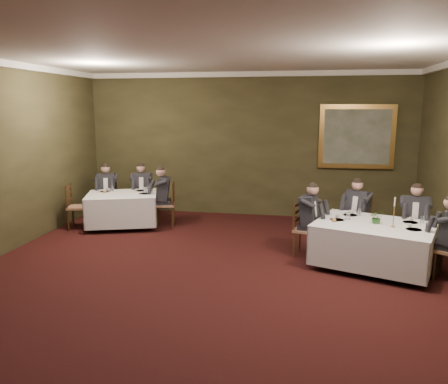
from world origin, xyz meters
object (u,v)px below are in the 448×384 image
(chair_main_backleft, at_px, (357,233))
(chair_sec_endleft, at_px, (78,216))
(chair_main_backright, at_px, (412,241))
(chair_sec_backleft, at_px, (108,207))
(diner_main_backleft, at_px, (357,222))
(diner_sec_backleft, at_px, (108,198))
(table_main, at_px, (373,242))
(diner_main_endleft, at_px, (307,228))
(painting, at_px, (357,137))
(chair_sec_backright, at_px, (143,206))
(chair_sec_endright, at_px, (166,213))
(chair_main_endleft, at_px, (306,240))
(candlestick, at_px, (394,216))
(table_second, at_px, (122,207))
(diner_sec_endright, at_px, (165,203))
(diner_sec_backright, at_px, (142,197))
(centerpiece, at_px, (377,216))
(diner_main_backright, at_px, (413,229))

(chair_main_backleft, relative_size, chair_sec_endleft, 1.00)
(chair_main_backright, bearing_deg, chair_sec_backleft, -1.67)
(diner_main_backleft, xyz_separation_m, diner_sec_backleft, (-5.67, 1.19, 0.00))
(table_main, xyz_separation_m, diner_main_endleft, (-1.10, 0.40, 0.06))
(painting, bearing_deg, diner_main_endleft, -111.11)
(chair_sec_backright, distance_m, painting, 5.38)
(diner_main_endleft, distance_m, chair_sec_endleft, 5.10)
(chair_main_backright, distance_m, chair_sec_endright, 5.21)
(table_main, bearing_deg, chair_main_backleft, 97.65)
(chair_sec_backleft, xyz_separation_m, chair_sec_backright, (0.78, 0.26, 0.00))
(chair_main_backleft, bearing_deg, diner_sec_backleft, 19.82)
(diner_main_backleft, distance_m, diner_main_endleft, 1.16)
(chair_sec_endright, bearing_deg, chair_main_endleft, -129.54)
(chair_sec_backright, xyz_separation_m, candlestick, (5.30, -2.68, 0.67))
(table_second, distance_m, chair_sec_backleft, 0.90)
(chair_sec_backleft, bearing_deg, diner_sec_endright, 154.08)
(chair_main_backleft, distance_m, chair_main_endleft, 1.18)
(table_second, relative_size, painting, 1.06)
(table_second, height_order, chair_main_endleft, chair_main_endleft)
(chair_main_backleft, height_order, candlestick, candlestick)
(chair_sec_backright, height_order, diner_sec_backright, diner_sec_backright)
(chair_sec_endright, distance_m, centerpiece, 4.75)
(chair_sec_backleft, bearing_deg, diner_main_endleft, 144.26)
(chair_sec_backleft, height_order, chair_sec_endright, same)
(chair_main_endleft, relative_size, diner_sec_endright, 0.74)
(diner_sec_backleft, distance_m, chair_sec_backright, 0.85)
(table_main, distance_m, chair_sec_backright, 5.64)
(chair_main_endleft, bearing_deg, diner_main_endleft, 90.00)
(diner_main_backright, distance_m, chair_sec_endright, 5.21)
(diner_main_backright, height_order, chair_sec_backright, diner_main_backright)
(diner_sec_backleft, bearing_deg, table_main, 144.66)
(chair_main_endleft, bearing_deg, chair_sec_endright, -100.36)
(diner_main_backleft, relative_size, chair_main_backright, 1.35)
(chair_main_backleft, height_order, chair_sec_endleft, same)
(table_main, xyz_separation_m, centerpiece, (0.03, 0.01, 0.44))
(chair_main_endleft, distance_m, chair_sec_endleft, 5.08)
(chair_sec_backright, xyz_separation_m, centerpiece, (5.07, -2.51, 0.60))
(chair_main_endleft, relative_size, painting, 0.58)
(table_main, distance_m, chair_main_backright, 1.10)
(chair_main_backleft, distance_m, diner_sec_backleft, 5.80)
(chair_main_backright, xyz_separation_m, diner_main_backright, (-0.00, -0.01, 0.23))
(diner_main_backright, bearing_deg, diner_main_endleft, 21.00)
(table_main, distance_m, centerpiece, 0.44)
(diner_main_backleft, relative_size, painting, 0.78)
(diner_sec_backright, height_order, chair_sec_endleft, diner_sec_backright)
(diner_main_backleft, distance_m, chair_sec_endright, 4.22)
(diner_main_backleft, bearing_deg, chair_sec_backright, 14.98)
(diner_sec_backleft, height_order, centerpiece, diner_sec_backleft)
(chair_main_backleft, xyz_separation_m, diner_sec_backright, (-4.90, 1.43, 0.23))
(chair_sec_backleft, relative_size, diner_sec_backleft, 0.74)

